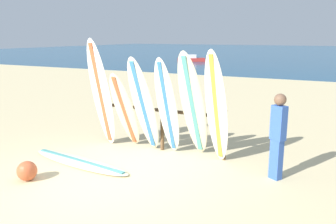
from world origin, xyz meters
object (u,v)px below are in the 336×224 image
(beach_ball, at_px, (27,171))
(surfboard_leaning_right, at_px, (216,108))
(surfboard_leaning_center, at_px, (167,107))
(surfboard_leaning_center_left, at_px, (144,106))
(small_boat_offshore, at_px, (191,59))
(surfboard_leaning_far_left, at_px, (101,94))
(surfboard_leaning_left, at_px, (125,111))
(beachgoer_standing, at_px, (278,133))
(surfboard_leaning_center_right, at_px, (193,106))
(surfboard_lying_on_sand, at_px, (79,162))
(surfboard_rack, at_px, (162,120))

(beach_ball, bearing_deg, surfboard_leaning_right, 40.13)
(surfboard_leaning_center, height_order, beach_ball, surfboard_leaning_center)
(surfboard_leaning_center_left, bearing_deg, surfboard_leaning_center, 6.68)
(small_boat_offshore, height_order, beach_ball, small_boat_offshore)
(beach_ball, bearing_deg, surfboard_leaning_far_left, 89.65)
(surfboard_leaning_left, bearing_deg, beachgoer_standing, -3.58)
(surfboard_leaning_center_left, height_order, small_boat_offshore, surfboard_leaning_center_left)
(beachgoer_standing, bearing_deg, surfboard_leaning_right, 169.89)
(surfboard_leaning_center_right, height_order, surfboard_lying_on_sand, surfboard_leaning_center_right)
(surfboard_rack, height_order, surfboard_leaning_center_right, surfboard_leaning_center_right)
(surfboard_leaning_far_left, bearing_deg, surfboard_leaning_right, 1.97)
(surfboard_lying_on_sand, bearing_deg, small_boat_offshore, 108.60)
(surfboard_rack, distance_m, beach_ball, 3.15)
(surfboard_leaning_far_left, bearing_deg, surfboard_leaning_center_right, 3.85)
(surfboard_lying_on_sand, xyz_separation_m, beach_ball, (-0.27, -1.14, 0.15))
(surfboard_leaning_center_left, bearing_deg, surfboard_lying_on_sand, -127.88)
(beachgoer_standing, height_order, beach_ball, beachgoer_standing)
(surfboard_leaning_center_left, distance_m, small_boat_offshore, 29.78)
(beachgoer_standing, relative_size, beach_ball, 4.40)
(surfboard_leaning_center_right, height_order, beach_ball, surfboard_leaning_center_right)
(surfboard_leaning_right, relative_size, beach_ball, 6.51)
(surfboard_leaning_left, relative_size, surfboard_leaning_center_right, 0.78)
(surfboard_leaning_right, distance_m, beachgoer_standing, 1.34)
(surfboard_rack, relative_size, surfboard_leaning_center, 1.40)
(surfboard_rack, height_order, surfboard_leaning_right, surfboard_leaning_right)
(beachgoer_standing, xyz_separation_m, small_boat_offshore, (-13.63, 27.93, -0.65))
(surfboard_leaning_center_right, distance_m, surfboard_leaning_right, 0.55)
(beach_ball, bearing_deg, surfboard_lying_on_sand, 76.92)
(beachgoer_standing, distance_m, beach_ball, 4.74)
(surfboard_leaning_far_left, relative_size, surfboard_lying_on_sand, 0.95)
(surfboard_leaning_left, bearing_deg, surfboard_leaning_center_right, 2.20)
(beach_ball, bearing_deg, surfboard_leaning_center_right, 46.83)
(surfboard_leaning_center, bearing_deg, surfboard_leaning_center_left, -173.32)
(small_boat_offshore, bearing_deg, surfboard_leaning_center_right, -66.88)
(surfboard_leaning_left, distance_m, surfboard_lying_on_sand, 1.59)
(surfboard_leaning_center_right, distance_m, beach_ball, 3.54)
(surfboard_rack, height_order, beach_ball, surfboard_rack)
(surfboard_leaning_center_left, distance_m, surfboard_leaning_center, 0.57)
(surfboard_leaning_left, distance_m, small_boat_offshore, 29.50)
(surfboard_leaning_center_left, relative_size, beach_ball, 6.05)
(surfboard_leaning_far_left, distance_m, surfboard_lying_on_sand, 1.75)
(surfboard_leaning_center_left, bearing_deg, beachgoer_standing, -2.64)
(surfboard_leaning_far_left, bearing_deg, surfboard_leaning_left, 8.40)
(surfboard_lying_on_sand, bearing_deg, surfboard_leaning_far_left, 102.10)
(surfboard_leaning_center, distance_m, small_boat_offshore, 29.92)
(surfboard_leaning_center_left, height_order, surfboard_leaning_right, surfboard_leaning_right)
(surfboard_rack, distance_m, surfboard_leaning_left, 0.90)
(surfboard_rack, height_order, surfboard_leaning_center, surfboard_leaning_center)
(surfboard_leaning_center_right, xyz_separation_m, beachgoer_standing, (1.83, -0.29, -0.30))
(beach_ball, bearing_deg, surfboard_leaning_center, 53.84)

